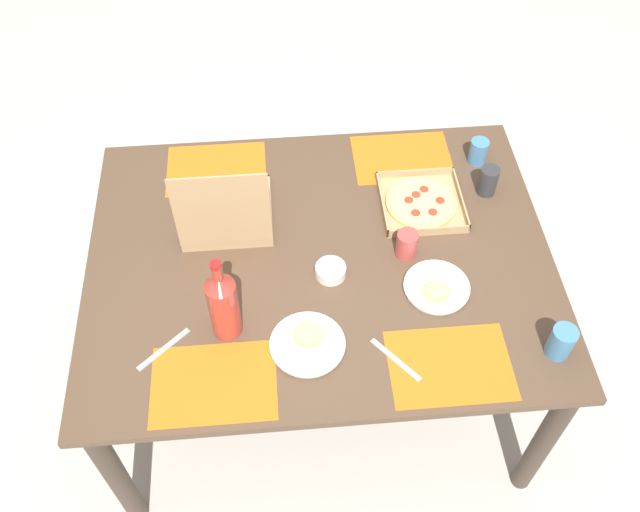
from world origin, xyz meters
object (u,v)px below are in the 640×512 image
(pizza_box_edge_far, at_px, (421,203))
(condiment_bowl, at_px, (331,271))
(cup_clear_left, at_px, (478,151))
(cup_dark, at_px, (407,244))
(cup_red, at_px, (488,181))
(plate_near_right, at_px, (308,344))
(plate_near_left, at_px, (436,288))
(soda_bottle, at_px, (223,304))
(pizza_box_corner_right, at_px, (227,213))
(cup_clear_right, at_px, (561,342))

(pizza_box_edge_far, xyz_separation_m, condiment_bowl, (0.34, 0.28, 0.01))
(cup_clear_left, relative_size, cup_dark, 1.01)
(cup_red, relative_size, cup_dark, 1.15)
(plate_near_right, xyz_separation_m, cup_dark, (-0.35, -0.32, 0.04))
(plate_near_left, distance_m, condiment_bowl, 0.34)
(plate_near_left, bearing_deg, pizza_box_edge_far, -92.51)
(soda_bottle, distance_m, cup_red, 1.05)
(soda_bottle, height_order, cup_clear_left, soda_bottle)
(plate_near_left, distance_m, plate_near_right, 0.45)
(pizza_box_edge_far, bearing_deg, pizza_box_corner_right, 2.26)
(cup_clear_right, distance_m, cup_dark, 0.56)
(cup_clear_left, bearing_deg, condiment_bowl, 39.16)
(plate_near_right, distance_m, cup_red, 0.89)
(cup_dark, bearing_deg, pizza_box_corner_right, -17.32)
(cup_clear_left, xyz_separation_m, cup_clear_right, (-0.05, 0.82, 0.01))
(pizza_box_edge_far, distance_m, condiment_bowl, 0.44)
(plate_near_right, xyz_separation_m, cup_clear_left, (-0.68, -0.74, 0.04))
(cup_clear_left, distance_m, cup_dark, 0.53)
(pizza_box_corner_right, height_order, plate_near_right, pizza_box_corner_right)
(plate_near_left, bearing_deg, cup_clear_right, 140.88)
(pizza_box_edge_far, height_order, cup_clear_left, cup_clear_left)
(soda_bottle, bearing_deg, plate_near_right, 161.57)
(cup_clear_right, relative_size, cup_dark, 1.17)
(pizza_box_corner_right, height_order, cup_clear_right, pizza_box_corner_right)
(cup_clear_left, xyz_separation_m, condiment_bowl, (0.59, 0.48, -0.03))
(cup_red, xyz_separation_m, cup_clear_left, (-0.00, -0.16, -0.01))
(cup_red, bearing_deg, cup_clear_left, -91.01)
(plate_near_left, bearing_deg, cup_clear_left, -114.56)
(cup_clear_left, relative_size, cup_clear_right, 0.87)
(soda_bottle, height_order, cup_dark, soda_bottle)
(plate_near_right, bearing_deg, pizza_box_edge_far, -129.38)
(plate_near_right, relative_size, cup_red, 2.10)
(pizza_box_corner_right, distance_m, cup_clear_left, 0.94)
(soda_bottle, distance_m, cup_dark, 0.64)
(pizza_box_edge_far, distance_m, cup_clear_left, 0.32)
(plate_near_left, height_order, soda_bottle, soda_bottle)
(pizza_box_corner_right, relative_size, cup_red, 3.13)
(plate_near_left, bearing_deg, plate_near_right, 21.88)
(plate_near_left, relative_size, cup_dark, 2.25)
(cup_red, bearing_deg, plate_near_right, 40.47)
(soda_bottle, height_order, condiment_bowl, soda_bottle)
(cup_clear_right, bearing_deg, pizza_box_corner_right, -31.37)
(condiment_bowl, bearing_deg, cup_clear_left, -140.84)
(plate_near_right, distance_m, condiment_bowl, 0.27)
(soda_bottle, relative_size, cup_red, 2.99)
(plate_near_left, xyz_separation_m, cup_clear_left, (-0.26, -0.57, 0.04))
(cup_dark, bearing_deg, pizza_box_edge_far, -113.19)
(plate_near_right, relative_size, condiment_bowl, 2.29)
(pizza_box_corner_right, distance_m, plate_near_left, 0.74)
(cup_red, height_order, cup_clear_left, cup_red)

